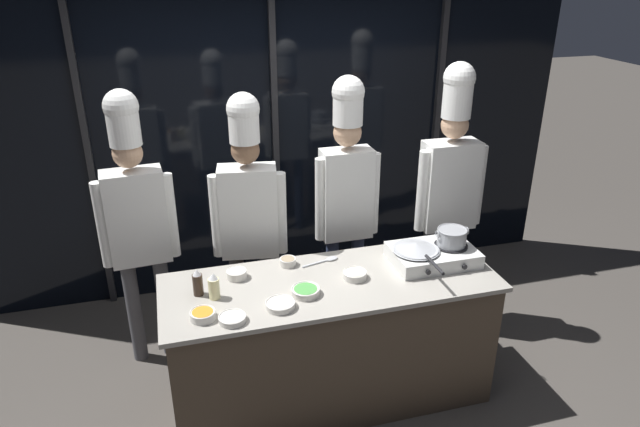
{
  "coord_description": "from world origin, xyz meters",
  "views": [
    {
      "loc": [
        -0.88,
        -2.91,
        2.72
      ],
      "look_at": [
        0.0,
        0.25,
        1.25
      ],
      "focal_mm": 32.0,
      "sensor_mm": 36.0,
      "label": 1
    }
  ],
  "objects_px": {
    "prep_bowl_noodles": "(355,274)",
    "stock_pot": "(452,237)",
    "prep_bowl_onion": "(280,304)",
    "portable_stove": "(433,255)",
    "chef_pastry": "(450,178)",
    "prep_bowl_scallions": "(306,291)",
    "chef_head": "(136,210)",
    "chef_line": "(346,185)",
    "serving_spoon_slotted": "(327,260)",
    "prep_bowl_carrots": "(203,314)",
    "prep_bowl_garlic": "(232,318)",
    "prep_bowl_rice": "(237,274)",
    "squeeze_bottle_soy": "(198,283)",
    "chef_sous": "(248,207)",
    "prep_bowl_mushrooms": "(288,261)",
    "frying_pan": "(416,247)",
    "squeeze_bottle_oil": "(214,286)"
  },
  "relations": [
    {
      "from": "prep_bowl_noodles",
      "to": "stock_pot",
      "type": "bearing_deg",
      "value": 5.27
    },
    {
      "from": "prep_bowl_onion",
      "to": "portable_stove",
      "type": "bearing_deg",
      "value": 13.65
    },
    {
      "from": "chef_pastry",
      "to": "prep_bowl_scallions",
      "type": "bearing_deg",
      "value": 30.71
    },
    {
      "from": "chef_head",
      "to": "chef_line",
      "type": "distance_m",
      "value": 1.46
    },
    {
      "from": "portable_stove",
      "to": "prep_bowl_onion",
      "type": "xyz_separation_m",
      "value": [
        -1.08,
        -0.26,
        -0.03
      ]
    },
    {
      "from": "prep_bowl_scallions",
      "to": "serving_spoon_slotted",
      "type": "bearing_deg",
      "value": 56.39
    },
    {
      "from": "prep_bowl_onion",
      "to": "chef_line",
      "type": "xyz_separation_m",
      "value": [
        0.69,
        0.91,
        0.31
      ]
    },
    {
      "from": "prep_bowl_carrots",
      "to": "serving_spoon_slotted",
      "type": "distance_m",
      "value": 0.96
    },
    {
      "from": "prep_bowl_garlic",
      "to": "prep_bowl_noodles",
      "type": "bearing_deg",
      "value": 17.98
    },
    {
      "from": "portable_stove",
      "to": "prep_bowl_onion",
      "type": "distance_m",
      "value": 1.11
    },
    {
      "from": "prep_bowl_carrots",
      "to": "prep_bowl_onion",
      "type": "distance_m",
      "value": 0.44
    },
    {
      "from": "prep_bowl_noodles",
      "to": "serving_spoon_slotted",
      "type": "distance_m",
      "value": 0.28
    },
    {
      "from": "stock_pot",
      "to": "chef_line",
      "type": "relative_size",
      "value": 0.11
    },
    {
      "from": "prep_bowl_garlic",
      "to": "portable_stove",
      "type": "bearing_deg",
      "value": 13.33
    },
    {
      "from": "prep_bowl_garlic",
      "to": "prep_bowl_carrots",
      "type": "bearing_deg",
      "value": 156.06
    },
    {
      "from": "portable_stove",
      "to": "prep_bowl_garlic",
      "type": "xyz_separation_m",
      "value": [
        -1.36,
        -0.32,
        -0.03
      ]
    },
    {
      "from": "prep_bowl_garlic",
      "to": "prep_bowl_onion",
      "type": "distance_m",
      "value": 0.29
    },
    {
      "from": "portable_stove",
      "to": "prep_bowl_rice",
      "type": "height_order",
      "value": "portable_stove"
    },
    {
      "from": "squeeze_bottle_soy",
      "to": "prep_bowl_onion",
      "type": "relative_size",
      "value": 0.99
    },
    {
      "from": "prep_bowl_noodles",
      "to": "chef_pastry",
      "type": "bearing_deg",
      "value": 34.54
    },
    {
      "from": "prep_bowl_scallions",
      "to": "prep_bowl_garlic",
      "type": "bearing_deg",
      "value": -160.79
    },
    {
      "from": "stock_pot",
      "to": "prep_bowl_garlic",
      "type": "distance_m",
      "value": 1.52
    },
    {
      "from": "portable_stove",
      "to": "chef_sous",
      "type": "xyz_separation_m",
      "value": [
        -1.1,
        0.63,
        0.21
      ]
    },
    {
      "from": "prep_bowl_onion",
      "to": "prep_bowl_mushrooms",
      "type": "bearing_deg",
      "value": 72.35
    },
    {
      "from": "frying_pan",
      "to": "chef_sous",
      "type": "relative_size",
      "value": 0.27
    },
    {
      "from": "stock_pot",
      "to": "prep_bowl_noodles",
      "type": "distance_m",
      "value": 0.7
    },
    {
      "from": "prep_bowl_rice",
      "to": "prep_bowl_carrots",
      "type": "height_order",
      "value": "prep_bowl_rice"
    },
    {
      "from": "prep_bowl_carrots",
      "to": "prep_bowl_onion",
      "type": "xyz_separation_m",
      "value": [
        0.44,
        -0.01,
        -0.01
      ]
    },
    {
      "from": "portable_stove",
      "to": "prep_bowl_scallions",
      "type": "bearing_deg",
      "value": -169.77
    },
    {
      "from": "serving_spoon_slotted",
      "to": "stock_pot",
      "type": "bearing_deg",
      "value": -14.02
    },
    {
      "from": "squeeze_bottle_oil",
      "to": "prep_bowl_noodles",
      "type": "height_order",
      "value": "squeeze_bottle_oil"
    },
    {
      "from": "stock_pot",
      "to": "chef_head",
      "type": "distance_m",
      "value": 2.1
    },
    {
      "from": "stock_pot",
      "to": "chef_line",
      "type": "bearing_deg",
      "value": 128.16
    },
    {
      "from": "prep_bowl_mushrooms",
      "to": "squeeze_bottle_oil",
      "type": "bearing_deg",
      "value": -152.36
    },
    {
      "from": "prep_bowl_scallions",
      "to": "chef_line",
      "type": "bearing_deg",
      "value": 57.77
    },
    {
      "from": "prep_bowl_noodles",
      "to": "chef_sous",
      "type": "relative_size",
      "value": 0.08
    },
    {
      "from": "prep_bowl_carrots",
      "to": "portable_stove",
      "type": "bearing_deg",
      "value": 9.52
    },
    {
      "from": "prep_bowl_scallions",
      "to": "chef_sous",
      "type": "xyz_separation_m",
      "value": [
        -0.2,
        0.79,
        0.23
      ]
    },
    {
      "from": "prep_bowl_noodles",
      "to": "prep_bowl_carrots",
      "type": "xyz_separation_m",
      "value": [
        -0.95,
        -0.19,
        0.0
      ]
    },
    {
      "from": "chef_head",
      "to": "chef_line",
      "type": "bearing_deg",
      "value": 172.95
    },
    {
      "from": "prep_bowl_rice",
      "to": "chef_head",
      "type": "bearing_deg",
      "value": 135.22
    },
    {
      "from": "chef_sous",
      "to": "prep_bowl_carrots",
      "type": "bearing_deg",
      "value": 74.36
    },
    {
      "from": "prep_bowl_onion",
      "to": "prep_bowl_scallions",
      "type": "distance_m",
      "value": 0.2
    },
    {
      "from": "prep_bowl_mushrooms",
      "to": "prep_bowl_scallions",
      "type": "distance_m",
      "value": 0.37
    },
    {
      "from": "prep_bowl_onion",
      "to": "serving_spoon_slotted",
      "type": "bearing_deg",
      "value": 47.96
    },
    {
      "from": "prep_bowl_mushrooms",
      "to": "chef_head",
      "type": "distance_m",
      "value": 1.08
    },
    {
      "from": "prep_bowl_carrots",
      "to": "prep_bowl_onion",
      "type": "relative_size",
      "value": 0.83
    },
    {
      "from": "squeeze_bottle_oil",
      "to": "serving_spoon_slotted",
      "type": "distance_m",
      "value": 0.81
    },
    {
      "from": "stock_pot",
      "to": "prep_bowl_carrots",
      "type": "bearing_deg",
      "value": -171.18
    },
    {
      "from": "prep_bowl_noodles",
      "to": "prep_bowl_mushrooms",
      "type": "bearing_deg",
      "value": 143.22
    }
  ]
}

